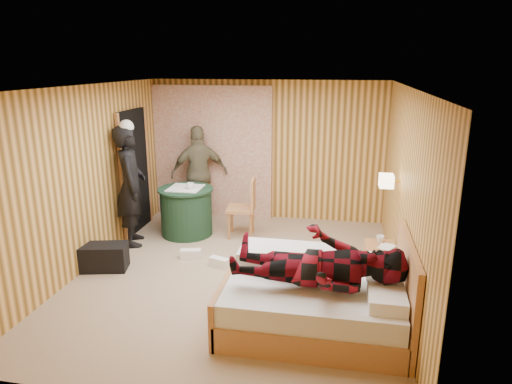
% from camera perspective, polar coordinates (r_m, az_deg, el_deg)
% --- Properties ---
extents(floor, '(4.20, 5.00, 0.01)m').
position_cam_1_polar(floor, '(6.32, -2.50, -10.27)').
color(floor, tan).
rests_on(floor, ground).
extents(ceiling, '(4.20, 5.00, 0.01)m').
position_cam_1_polar(ceiling, '(5.68, -2.81, 13.00)').
color(ceiling, white).
rests_on(ceiling, wall_back).
extents(wall_back, '(4.20, 0.02, 2.50)m').
position_cam_1_polar(wall_back, '(8.27, 1.37, 5.19)').
color(wall_back, '#F1B35C').
rests_on(wall_back, floor).
extents(wall_left, '(0.02, 5.00, 2.50)m').
position_cam_1_polar(wall_left, '(6.67, -20.49, 1.57)').
color(wall_left, '#F1B35C').
rests_on(wall_left, floor).
extents(wall_right, '(0.02, 5.00, 2.50)m').
position_cam_1_polar(wall_right, '(5.78, 18.07, -0.32)').
color(wall_right, '#F1B35C').
rests_on(wall_right, floor).
extents(curtain, '(2.20, 0.08, 2.40)m').
position_cam_1_polar(curtain, '(8.43, -5.46, 4.98)').
color(curtain, beige).
rests_on(curtain, floor).
extents(doorway, '(0.06, 0.90, 2.05)m').
position_cam_1_polar(doorway, '(7.90, -14.93, 2.47)').
color(doorway, black).
rests_on(doorway, floor).
extents(wall_lamp, '(0.26, 0.24, 0.16)m').
position_cam_1_polar(wall_lamp, '(6.18, 16.00, 1.36)').
color(wall_lamp, gold).
rests_on(wall_lamp, wall_right).
extents(bed, '(1.96, 1.50, 1.03)m').
position_cam_1_polar(bed, '(5.17, 7.44, -12.96)').
color(bed, tan).
rests_on(bed, floor).
extents(nightstand, '(0.40, 0.54, 0.52)m').
position_cam_1_polar(nightstand, '(6.18, 15.14, -8.71)').
color(nightstand, tan).
rests_on(nightstand, floor).
extents(round_table, '(0.91, 0.91, 0.81)m').
position_cam_1_polar(round_table, '(7.68, -8.69, -2.34)').
color(round_table, '#1B3B23').
rests_on(round_table, floor).
extents(chair_far, '(0.49, 0.49, 0.93)m').
position_cam_1_polar(chair_far, '(8.29, -7.21, 0.05)').
color(chair_far, tan).
rests_on(chair_far, floor).
extents(chair_near, '(0.49, 0.49, 0.98)m').
position_cam_1_polar(chair_near, '(7.45, -1.24, -1.42)').
color(chair_near, tan).
rests_on(chair_near, floor).
extents(duffel_bag, '(0.70, 0.48, 0.36)m').
position_cam_1_polar(duffel_bag, '(6.73, -18.54, -7.72)').
color(duffel_bag, black).
rests_on(duffel_bag, floor).
extents(sneaker_left, '(0.32, 0.18, 0.13)m').
position_cam_1_polar(sneaker_left, '(6.85, -8.18, -7.65)').
color(sneaker_left, white).
rests_on(sneaker_left, floor).
extents(sneaker_right, '(0.31, 0.20, 0.13)m').
position_cam_1_polar(sneaker_right, '(6.54, -4.61, -8.74)').
color(sneaker_right, white).
rests_on(sneaker_right, floor).
extents(woman_standing, '(0.68, 0.81, 1.89)m').
position_cam_1_polar(woman_standing, '(7.31, -15.37, 0.72)').
color(woman_standing, black).
rests_on(woman_standing, floor).
extents(man_at_table, '(1.09, 0.80, 1.72)m').
position_cam_1_polar(man_at_table, '(8.25, -7.08, 2.29)').
color(man_at_table, '#6D6448').
rests_on(man_at_table, floor).
extents(man_on_bed, '(0.86, 0.67, 1.77)m').
position_cam_1_polar(man_on_bed, '(4.69, 7.82, -7.35)').
color(man_on_bed, maroon).
rests_on(man_on_bed, bed).
extents(book_lower, '(0.17, 0.22, 0.02)m').
position_cam_1_polar(book_lower, '(6.03, 15.35, -6.64)').
color(book_lower, white).
rests_on(book_lower, nightstand).
extents(book_upper, '(0.26, 0.28, 0.02)m').
position_cam_1_polar(book_upper, '(6.02, 15.36, -6.46)').
color(book_upper, white).
rests_on(book_upper, nightstand).
extents(cup_nightstand, '(0.12, 0.12, 0.09)m').
position_cam_1_polar(cup_nightstand, '(6.18, 15.26, -5.70)').
color(cup_nightstand, white).
rests_on(cup_nightstand, nightstand).
extents(cup_table, '(0.16, 0.16, 0.10)m').
position_cam_1_polar(cup_table, '(7.47, -8.23, 0.77)').
color(cup_table, white).
rests_on(cup_table, round_table).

